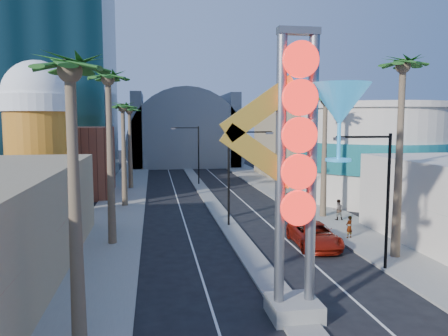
# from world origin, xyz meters

# --- Properties ---
(sidewalk_west) EXTENTS (5.00, 100.00, 0.15)m
(sidewalk_west) POSITION_xyz_m (-9.50, 35.00, 0.07)
(sidewalk_west) COLOR gray
(sidewalk_west) RESTS_ON ground
(sidewalk_east) EXTENTS (5.00, 100.00, 0.15)m
(sidewalk_east) POSITION_xyz_m (9.50, 35.00, 0.07)
(sidewalk_east) COLOR gray
(sidewalk_east) RESTS_ON ground
(median) EXTENTS (1.60, 84.00, 0.15)m
(median) POSITION_xyz_m (0.00, 38.00, 0.07)
(median) COLOR gray
(median) RESTS_ON ground
(hotel_tower) EXTENTS (20.00, 20.00, 50.00)m
(hotel_tower) POSITION_xyz_m (-22.00, 52.00, 25.00)
(hotel_tower) COLOR black
(hotel_tower) RESTS_ON ground
(brick_filler_west) EXTENTS (10.00, 10.00, 8.00)m
(brick_filler_west) POSITION_xyz_m (-16.00, 38.00, 4.00)
(brick_filler_west) COLOR brown
(brick_filler_west) RESTS_ON ground
(filler_east) EXTENTS (10.00, 20.00, 10.00)m
(filler_east) POSITION_xyz_m (16.00, 48.00, 5.00)
(filler_east) COLOR #9A8763
(filler_east) RESTS_ON ground
(beer_mug) EXTENTS (7.00, 7.00, 14.50)m
(beer_mug) POSITION_xyz_m (-17.00, 30.00, 7.84)
(beer_mug) COLOR orange
(beer_mug) RESTS_ON ground
(turquoise_building) EXTENTS (16.60, 16.60, 10.60)m
(turquoise_building) POSITION_xyz_m (18.00, 30.00, 5.25)
(turquoise_building) COLOR beige
(turquoise_building) RESTS_ON ground
(canopy) EXTENTS (22.00, 16.00, 22.00)m
(canopy) POSITION_xyz_m (0.00, 72.00, 4.31)
(canopy) COLOR slate
(canopy) RESTS_ON ground
(neon_sign) EXTENTS (6.53, 2.60, 12.55)m
(neon_sign) POSITION_xyz_m (0.82, 2.96, 7.31)
(neon_sign) COLOR gray
(neon_sign) RESTS_ON ground
(streetlight_0) EXTENTS (3.79, 0.25, 8.00)m
(streetlight_0) POSITION_xyz_m (0.55, 20.00, 4.88)
(streetlight_0) COLOR black
(streetlight_0) RESTS_ON ground
(streetlight_1) EXTENTS (3.79, 0.25, 8.00)m
(streetlight_1) POSITION_xyz_m (-0.55, 44.00, 4.88)
(streetlight_1) COLOR black
(streetlight_1) RESTS_ON ground
(streetlight_2) EXTENTS (3.45, 0.25, 8.00)m
(streetlight_2) POSITION_xyz_m (6.72, 8.00, 4.83)
(streetlight_2) COLOR black
(streetlight_2) RESTS_ON ground
(palm_0) EXTENTS (2.40, 2.40, 11.70)m
(palm_0) POSITION_xyz_m (-9.00, 2.00, 9.93)
(palm_0) COLOR brown
(palm_0) RESTS_ON ground
(palm_1) EXTENTS (2.40, 2.40, 12.70)m
(palm_1) POSITION_xyz_m (-9.00, 16.00, 10.82)
(palm_1) COLOR brown
(palm_1) RESTS_ON ground
(palm_2) EXTENTS (2.40, 2.40, 11.20)m
(palm_2) POSITION_xyz_m (-9.00, 30.00, 9.48)
(palm_2) COLOR brown
(palm_2) RESTS_ON ground
(palm_3) EXTENTS (2.40, 2.40, 11.20)m
(palm_3) POSITION_xyz_m (-9.00, 42.00, 9.48)
(palm_3) COLOR brown
(palm_3) RESTS_ON ground
(palm_5) EXTENTS (2.40, 2.40, 13.20)m
(palm_5) POSITION_xyz_m (9.00, 10.00, 11.27)
(palm_5) COLOR brown
(palm_5) RESTS_ON ground
(palm_6) EXTENTS (2.40, 2.40, 11.70)m
(palm_6) POSITION_xyz_m (9.00, 22.00, 9.93)
(palm_6) COLOR brown
(palm_6) RESTS_ON ground
(palm_7) EXTENTS (2.40, 2.40, 12.70)m
(palm_7) POSITION_xyz_m (9.00, 34.00, 10.82)
(palm_7) COLOR brown
(palm_7) RESTS_ON ground
(red_pickup) EXTENTS (3.02, 6.01, 1.63)m
(red_pickup) POSITION_xyz_m (4.88, 13.35, 0.82)
(red_pickup) COLOR maroon
(red_pickup) RESTS_ON ground
(pedestrian_a) EXTENTS (0.70, 0.60, 1.63)m
(pedestrian_a) POSITION_xyz_m (8.05, 14.60, 0.96)
(pedestrian_a) COLOR gray
(pedestrian_a) RESTS_ON sidewalk_east
(pedestrian_b) EXTENTS (0.95, 0.78, 1.80)m
(pedestrian_b) POSITION_xyz_m (9.67, 20.28, 1.05)
(pedestrian_b) COLOR gray
(pedestrian_b) RESTS_ON sidewalk_east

